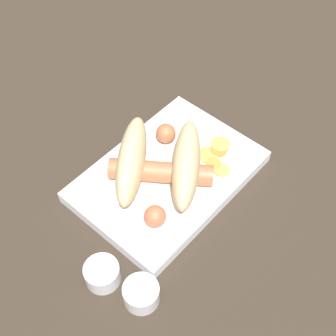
% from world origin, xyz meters
% --- Properties ---
extents(ground_plane, '(3.00, 3.00, 0.00)m').
position_xyz_m(ground_plane, '(0.00, 0.00, 0.00)').
color(ground_plane, '#33281E').
extents(food_tray, '(0.27, 0.19, 0.02)m').
position_xyz_m(food_tray, '(0.00, 0.00, 0.01)').
color(food_tray, white).
rests_on(food_tray, ground_plane).
extents(bread_roll, '(0.20, 0.19, 0.06)m').
position_xyz_m(bread_roll, '(-0.01, 0.01, 0.05)').
color(bread_roll, '#DBBC84').
rests_on(bread_roll, food_tray).
extents(sausage, '(0.15, 0.14, 0.03)m').
position_xyz_m(sausage, '(-0.02, 0.00, 0.04)').
color(sausage, '#B26642').
rests_on(sausage, food_tray).
extents(pickled_veggies, '(0.07, 0.07, 0.00)m').
position_xyz_m(pickled_veggies, '(0.07, -0.04, 0.02)').
color(pickled_veggies, '#F99E4C').
rests_on(pickled_veggies, food_tray).
extents(condiment_cup_near, '(0.05, 0.05, 0.03)m').
position_xyz_m(condiment_cup_near, '(-0.18, -0.04, 0.01)').
color(condiment_cup_near, white).
rests_on(condiment_cup_near, ground_plane).
extents(condiment_cup_far, '(0.05, 0.05, 0.03)m').
position_xyz_m(condiment_cup_far, '(-0.16, -0.10, 0.01)').
color(condiment_cup_far, white).
rests_on(condiment_cup_far, ground_plane).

